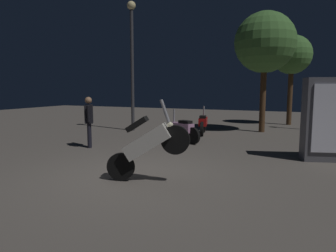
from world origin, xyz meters
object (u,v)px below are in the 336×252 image
motorcycle_pink_parked_left (181,129)px  streetlamp_near (132,51)px  motorcycle_white_foreground (147,145)px  motorcycle_red_parked_right (203,123)px  person_rider_beside (89,118)px

motorcycle_pink_parked_left → streetlamp_near: (-2.98, 1.89, 2.97)m
motorcycle_white_foreground → streetlamp_near: 7.96m
motorcycle_red_parked_right → person_rider_beside: bearing=136.2°
motorcycle_red_parked_right → streetlamp_near: 4.31m
motorcycle_pink_parked_left → motorcycle_red_parked_right: bearing=-69.9°
motorcycle_pink_parked_left → motorcycle_red_parked_right: 2.06m
motorcycle_white_foreground → motorcycle_pink_parked_left: size_ratio=1.05×
motorcycle_red_parked_right → person_rider_beside: person_rider_beside is taller
motorcycle_red_parked_right → person_rider_beside: (-2.41, -4.07, 0.49)m
motorcycle_white_foreground → motorcycle_red_parked_right: (-0.88, 6.51, -0.31)m
motorcycle_red_parked_right → motorcycle_pink_parked_left: bearing=163.0°
person_rider_beside → streetlamp_near: 4.68m
motorcycle_pink_parked_left → motorcycle_white_foreground: bearing=126.8°
person_rider_beside → streetlamp_near: bearing=-114.3°
motorcycle_red_parked_right → streetlamp_near: bearing=79.9°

